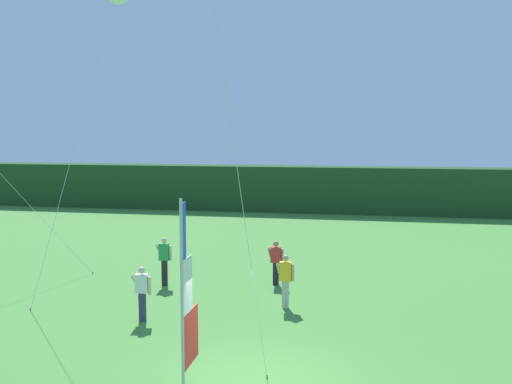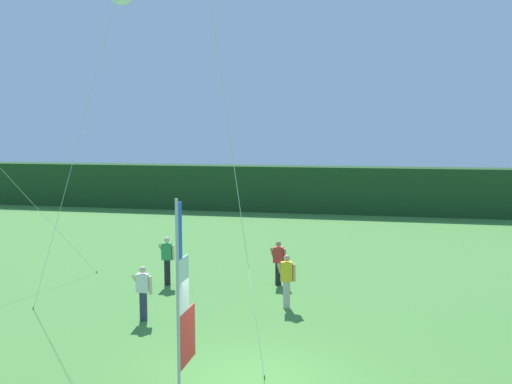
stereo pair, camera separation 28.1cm
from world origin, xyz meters
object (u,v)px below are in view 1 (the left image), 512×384
person_far_left (142,292)px  person_far_right (276,262)px  banner_flag (187,307)px  person_near_banner (164,260)px  person_mid_field (285,280)px

person_far_left → person_far_right: person_far_left is taller
banner_flag → person_far_right: 9.16m
banner_flag → person_near_banner: 9.04m
banner_flag → person_near_banner: bearing=113.0°
person_mid_field → person_far_left: 4.36m
person_mid_field → person_far_right: size_ratio=1.05×
banner_flag → person_mid_field: banner_flag is taller
banner_flag → person_far_left: size_ratio=2.62×
person_far_left → person_far_right: bearing=55.0°
person_near_banner → person_far_left: person_near_banner is taller
banner_flag → person_far_right: banner_flag is taller
person_far_left → person_near_banner: bearing=100.5°
banner_flag → person_far_left: bearing=121.9°
person_near_banner → person_mid_field: person_near_banner is taller
banner_flag → person_far_left: 5.45m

